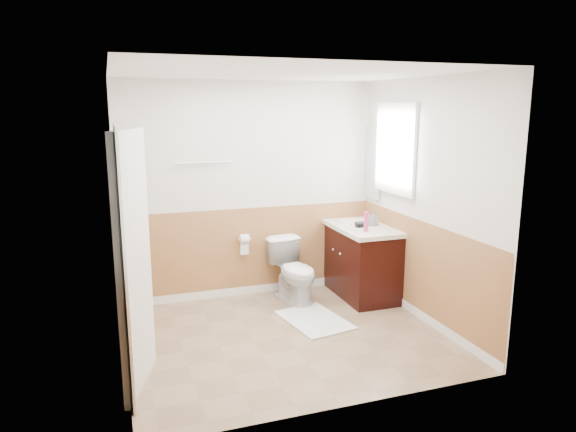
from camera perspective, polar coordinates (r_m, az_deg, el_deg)
name	(u,v)px	position (r m, az deg, el deg)	size (l,w,h in m)	color
floor	(287,337)	(5.25, -0.15, -13.01)	(3.00, 3.00, 0.00)	#8C7051
ceiling	(287,72)	(4.77, -0.16, 15.39)	(3.00, 3.00, 0.00)	white
wall_back	(250,191)	(6.08, -4.12, 2.76)	(3.00, 3.00, 0.00)	silver
wall_front	(347,246)	(3.68, 6.41, -3.22)	(3.00, 3.00, 0.00)	silver
wall_left	(117,223)	(4.61, -18.10, -0.70)	(3.00, 3.00, 0.00)	silver
wall_right	(425,202)	(5.52, 14.75, 1.48)	(3.00, 3.00, 0.00)	silver
wainscot_back	(252,253)	(6.23, -3.99, -4.08)	(3.00, 3.00, 0.00)	#B27247
wainscot_front	(344,344)	(3.95, 6.08, -13.74)	(3.00, 3.00, 0.00)	#B27247
wainscot_left	(125,307)	(4.82, -17.38, -9.44)	(2.60, 2.60, 0.00)	#B27247
wainscot_right	(421,272)	(5.69, 14.26, -5.98)	(2.60, 2.60, 0.00)	#B27247
toilet	(294,271)	(6.03, 0.69, -6.02)	(0.40, 0.70, 0.72)	white
bath_mat	(314,320)	(5.60, 2.90, -11.27)	(0.55, 0.80, 0.02)	white
vanity_cabinet	(360,262)	(6.30, 7.82, -4.95)	(0.55, 1.10, 0.80)	black
vanity_knob_left	(340,254)	(6.04, 5.73, -4.13)	(0.03, 0.03, 0.03)	silver
vanity_knob_right	(333,249)	(6.22, 4.96, -3.66)	(0.03, 0.03, 0.03)	#B6B5BC
countertop	(360,227)	(6.18, 7.84, -1.18)	(0.60, 1.15, 0.05)	silver
sink_basin	(355,221)	(6.31, 7.32, -0.58)	(0.36, 0.36, 0.02)	white
faucet	(369,215)	(6.38, 8.79, 0.06)	(0.02, 0.02, 0.14)	silver
lotion_bottle	(366,222)	(5.83, 8.52, -0.63)	(0.05, 0.05, 0.22)	#C63371
soap_dispenser	(373,218)	(6.15, 9.30, -0.20)	(0.08, 0.08, 0.18)	gray
hair_dryer_body	(361,224)	(6.05, 8.01, -0.88)	(0.07, 0.07, 0.14)	black
hair_dryer_handle	(360,227)	(6.03, 7.81, -1.21)	(0.03, 0.03, 0.07)	black
mirror_panel	(373,162)	(6.40, 9.25, 5.80)	(0.02, 0.35, 0.90)	silver
window_frame	(395,149)	(5.94, 11.61, 7.19)	(0.04, 0.80, 1.00)	white
window_glass	(396,149)	(5.94, 11.74, 7.19)	(0.01, 0.70, 0.90)	white
door	(134,263)	(4.23, -16.41, -4.90)	(0.05, 0.80, 2.04)	white
door_frame	(124,262)	(4.22, -17.45, -4.85)	(0.02, 0.92, 2.10)	white
door_knob	(140,259)	(4.57, -15.82, -4.55)	(0.06, 0.06, 0.06)	silver
towel_bar	(203,163)	(5.87, -9.26, 5.76)	(0.02, 0.02, 0.62)	silver
tp_holder_bar	(244,239)	(6.10, -4.78, -2.50)	(0.02, 0.02, 0.14)	silver
tp_roll	(244,239)	(6.10, -4.78, -2.50)	(0.11, 0.11, 0.10)	white
tp_sheet	(245,248)	(6.13, -4.76, -3.49)	(0.10, 0.01, 0.16)	white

